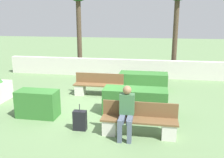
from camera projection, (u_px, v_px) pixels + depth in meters
name	position (u px, v px, depth m)	size (l,w,h in m)	color
ground_plane	(96.00, 107.00, 8.76)	(60.00, 60.00, 0.00)	#607F51
perimeter_wall	(117.00, 68.00, 13.14)	(11.83, 0.30, 0.92)	beige
bench_front	(139.00, 123.00, 6.58)	(2.01, 0.49, 0.86)	brown
bench_left_side	(99.00, 87.00, 9.96)	(1.97, 0.48, 0.86)	brown
person_seated_man	(126.00, 109.00, 6.40)	(0.38, 0.64, 1.36)	#515B70
hedge_block_near_left	(143.00, 81.00, 10.80)	(2.06, 0.82, 0.73)	#33702D
hedge_block_near_right	(135.00, 101.00, 8.03)	(2.03, 0.78, 0.84)	#33702D
hedge_block_mid_left	(38.00, 104.00, 7.81)	(1.26, 0.63, 0.85)	#33702D
suitcase	(80.00, 120.00, 6.89)	(0.36, 0.20, 0.76)	black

